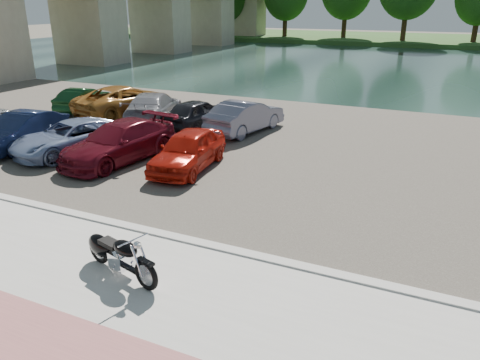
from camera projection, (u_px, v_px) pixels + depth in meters
The scene contains 17 objects.
ground at pixel (160, 291), 9.76m from camera, with size 200.00×200.00×0.00m, color #595447.
promenade at pixel (131, 316), 8.90m from camera, with size 60.00×6.00×0.10m, color #BAB8AF.
kerb at pixel (206, 246), 11.43m from camera, with size 60.00×0.30×0.14m, color #BAB8AF.
parking_lot at pixel (312, 149), 19.08m from camera, with size 60.00×18.00×0.04m, color #453F37.
river at pixel (402, 67), 43.68m from camera, with size 120.00×40.00×0.00m, color #1B312D.
far_bank at pixel (429, 40), 70.70m from camera, with size 120.00×24.00×0.60m, color #294D1B.
bridge at pixel (154, 3), 53.58m from camera, with size 7.00×56.00×8.55m.
motorcycle at pixel (115, 253), 10.11m from camera, with size 2.28×0.96×1.05m.
car_1 at pixel (21, 131), 19.03m from camera, with size 1.50×4.30×1.42m, color #131D3D.
car_2 at pixel (71, 138), 18.29m from camera, with size 2.14×4.63×1.29m, color #7C8FB5.
car_3 at pixel (119, 142), 17.44m from camera, with size 2.01×4.96×1.44m, color #5D0D19.
car_4 at pixel (188, 150), 16.58m from camera, with size 1.64×4.07×1.39m, color #B0180B.
car_5 at pixel (83, 99), 25.62m from camera, with size 1.33×3.80×1.25m, color black.
car_6 at pixel (125, 100), 24.69m from camera, with size 2.54×5.51×1.53m, color #AB6D27.
car_7 at pixel (153, 107), 23.15m from camera, with size 2.07×5.09×1.48m, color gray.
car_8 at pixel (197, 113), 22.17m from camera, with size 1.60×3.98×1.35m, color black.
car_9 at pixel (245, 116), 21.34m from camera, with size 1.54×4.42×1.46m, color slate.
Camera 1 is at (5.00, -6.83, 5.64)m, focal length 35.00 mm.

